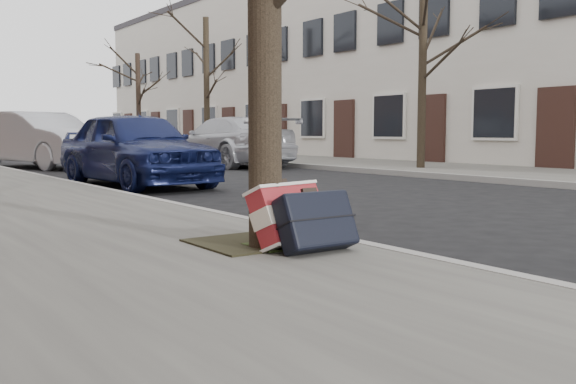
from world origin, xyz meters
TOP-DOWN VIEW (x-y plane):
  - ground at (0.00, 0.00)m, footprint 120.00×120.00m
  - far_sidewalk at (7.80, 15.00)m, footprint 4.00×70.00m
  - house_far at (13.15, 16.00)m, footprint 6.70×40.00m
  - dirt_patch at (-2.00, 1.20)m, footprint 0.85×0.85m
  - suitcase_red at (-1.86, 0.87)m, footprint 0.71×0.49m
  - suitcase_navy at (-1.81, 0.60)m, footprint 0.60×0.36m
  - car_near_front at (-0.13, 8.24)m, footprint 1.91×4.24m
  - car_near_mid at (0.04, 15.42)m, footprint 2.97×5.01m
  - car_far_front at (4.68, 13.19)m, footprint 2.14×4.97m
  - car_far_back at (4.79, 20.42)m, footprint 1.98×4.29m
  - tree_far_a at (7.20, 8.02)m, footprint 0.20×0.20m
  - tree_far_b at (7.20, 19.23)m, footprint 0.23×0.23m
  - tree_far_c at (7.20, 26.09)m, footprint 0.23×0.23m

SIDE VIEW (x-z plane):
  - ground at x=0.00m, z-range 0.00..0.00m
  - far_sidewalk at x=7.80m, z-range 0.00..0.12m
  - dirt_patch at x=-2.00m, z-range 0.12..0.14m
  - suitcase_navy at x=-1.81m, z-range 0.12..0.59m
  - suitcase_red at x=-1.86m, z-range 0.12..0.62m
  - car_near_front at x=-0.13m, z-range 0.00..1.41m
  - car_far_back at x=4.79m, z-range 0.00..1.42m
  - car_far_front at x=4.68m, z-range 0.00..1.43m
  - car_near_mid at x=0.04m, z-range 0.00..1.56m
  - tree_far_a at x=7.20m, z-range 0.12..4.54m
  - tree_far_c at x=7.20m, z-range 0.12..4.70m
  - tree_far_b at x=7.20m, z-range 0.12..5.39m
  - house_far at x=13.15m, z-range 0.00..7.20m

